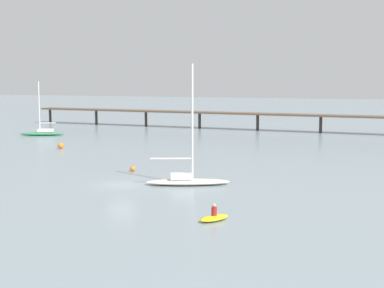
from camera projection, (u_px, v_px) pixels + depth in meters
name	position (u px, v px, depth m)	size (l,w,h in m)	color
ground_plane	(122.00, 185.00, 50.71)	(400.00, 400.00, 0.00)	gray
pier	(342.00, 112.00, 95.15)	(88.29, 9.29, 7.12)	brown
sailboat_cream	(187.00, 178.00, 50.67)	(7.45, 4.37, 10.41)	beige
sailboat_green	(43.00, 132.00, 92.42)	(6.93, 3.97, 8.49)	#287F4C
dinghy_yellow	(214.00, 217.00, 38.19)	(2.04, 2.53, 1.14)	yellow
mooring_buoy_far	(133.00, 169.00, 57.93)	(0.52, 0.52, 0.52)	orange
mooring_buoy_mid	(61.00, 146.00, 76.08)	(0.75, 0.75, 0.75)	orange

